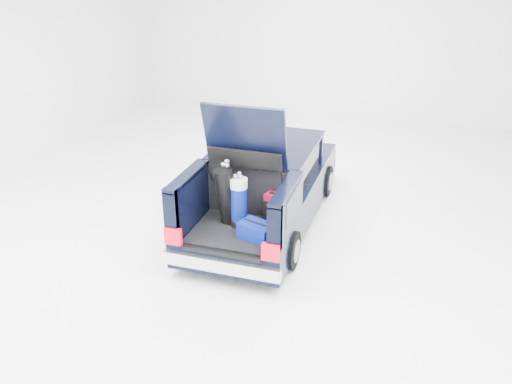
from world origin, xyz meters
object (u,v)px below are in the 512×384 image
(black_golf_bag, at_px, (226,195))
(blue_golf_bag, at_px, (239,202))
(red_suitcase, at_px, (275,209))
(blue_duffel, at_px, (257,231))
(car, at_px, (266,185))

(black_golf_bag, relative_size, blue_golf_bag, 1.16)
(red_suitcase, height_order, blue_duffel, red_suitcase)
(car, relative_size, blue_duffel, 7.82)
(black_golf_bag, distance_m, blue_duffel, 0.77)
(car, bearing_deg, red_suitcase, -67.26)
(car, height_order, red_suitcase, car)
(black_golf_bag, xyz_separation_m, blue_duffel, (0.60, -0.34, -0.34))
(red_suitcase, relative_size, blue_duffel, 0.87)
(black_golf_bag, distance_m, blue_golf_bag, 0.23)
(blue_duffel, bearing_deg, car, 120.43)
(black_golf_bag, height_order, blue_golf_bag, black_golf_bag)
(blue_golf_bag, bearing_deg, blue_duffel, -28.50)
(blue_golf_bag, bearing_deg, car, 99.30)
(car, height_order, blue_golf_bag, car)
(blue_duffel, bearing_deg, black_golf_bag, 168.89)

